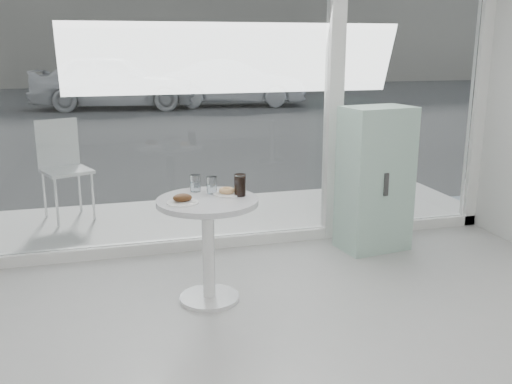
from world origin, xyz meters
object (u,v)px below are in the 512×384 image
object	(u,v)px
car_white	(114,81)
water_tumbler_b	(212,186)
patio_chair	(63,163)
car_silver	(233,83)
plate_donut	(227,192)
plate_fritter	(183,200)
mint_cabinet	(375,179)
water_tumbler_a	(195,184)
main_table	(208,229)
cola_glass	(240,185)

from	to	relation	value
car_white	water_tumbler_b	world-z (taller)	car_white
patio_chair	water_tumbler_b	bearing A→B (deg)	-83.81
car_silver	plate_donut	world-z (taller)	car_silver
car_white	plate_fritter	world-z (taller)	car_white
patio_chair	plate_donut	size ratio (longest dim) A/B	5.27
mint_cabinet	plate_fritter	bearing A→B (deg)	-165.67
mint_cabinet	car_silver	world-z (taller)	car_silver
plate_donut	patio_chair	bearing A→B (deg)	119.27
plate_donut	water_tumbler_b	bearing A→B (deg)	142.99
mint_cabinet	water_tumbler_b	distance (m)	1.70
water_tumbler_b	water_tumbler_a	bearing A→B (deg)	140.20
main_table	car_silver	world-z (taller)	car_silver
cola_glass	car_silver	bearing A→B (deg)	77.11
car_silver	water_tumbler_b	xyz separation A→B (m)	(-3.17, -12.93, 0.14)
patio_chair	car_silver	xyz separation A→B (m)	(4.32, 10.78, 0.05)
main_table	plate_fritter	bearing A→B (deg)	-159.56
mint_cabinet	plate_donut	xyz separation A→B (m)	(-1.50, -0.63, 0.14)
main_table	water_tumbler_b	size ratio (longest dim) A/B	6.21
car_silver	water_tumbler_a	bearing A→B (deg)	174.59
patio_chair	plate_donut	xyz separation A→B (m)	(1.25, -2.22, 0.16)
water_tumbler_a	water_tumbler_b	size ratio (longest dim) A/B	1.01
mint_cabinet	car_silver	bearing A→B (deg)	74.34
mint_cabinet	patio_chair	xyz separation A→B (m)	(-2.75, 1.59, -0.02)
mint_cabinet	water_tumbler_a	xyz separation A→B (m)	(-1.70, -0.47, 0.18)
car_white	cola_glass	bearing A→B (deg)	-168.56
car_white	water_tumbler_b	xyz separation A→B (m)	(0.29, -13.07, 0.04)
water_tumbler_b	cola_glass	size ratio (longest dim) A/B	0.78
patio_chair	car_white	size ratio (longest dim) A/B	0.22
car_silver	water_tumbler_a	distance (m)	13.25
water_tumbler_b	cola_glass	bearing A→B (deg)	-33.90
mint_cabinet	plate_donut	world-z (taller)	mint_cabinet
patio_chair	plate_donut	world-z (taller)	patio_chair
main_table	plate_donut	bearing A→B (deg)	24.86
mint_cabinet	car_silver	xyz separation A→B (m)	(1.57, 12.37, 0.03)
patio_chair	cola_glass	bearing A→B (deg)	-81.58
main_table	water_tumbler_a	world-z (taller)	water_tumbler_a
main_table	plate_donut	world-z (taller)	plate_donut
main_table	plate_fritter	world-z (taller)	plate_fritter
car_silver	cola_glass	world-z (taller)	car_silver
patio_chair	car_silver	distance (m)	11.61
car_white	water_tumbler_b	size ratio (longest dim) A/B	37.09
water_tumbler_a	cola_glass	world-z (taller)	cola_glass
plate_donut	water_tumbler_a	size ratio (longest dim) A/B	1.55
plate_donut	water_tumbler_b	xyz separation A→B (m)	(-0.09, 0.07, 0.04)
plate_donut	mint_cabinet	bearing A→B (deg)	22.79
car_silver	plate_fritter	distance (m)	13.57
mint_cabinet	car_silver	size ratio (longest dim) A/B	0.31
main_table	mint_cabinet	world-z (taller)	mint_cabinet
mint_cabinet	car_silver	distance (m)	12.47
mint_cabinet	car_white	distance (m)	12.65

